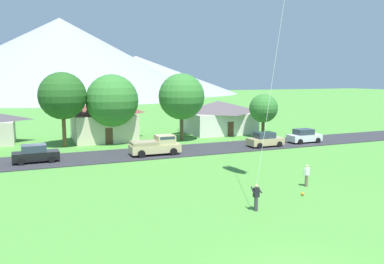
# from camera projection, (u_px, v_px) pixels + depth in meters

# --- Properties ---
(road_strip) EXTENTS (160.00, 6.61, 0.08)m
(road_strip) POSITION_uv_depth(u_px,v_px,m) (133.00, 154.00, 41.04)
(road_strip) COLOR #2D2D33
(road_strip) RESTS_ON ground
(mountain_east_ridge) EXTENTS (98.51, 98.51, 18.07)m
(mountain_east_ridge) POSITION_uv_depth(u_px,v_px,m) (136.00, 75.00, 190.17)
(mountain_east_ridge) COLOR #8E939E
(mountain_east_ridge) RESTS_ON ground
(mountain_far_west_ridge) EXTENTS (118.58, 118.58, 31.47)m
(mountain_far_west_ridge) POSITION_uv_depth(u_px,v_px,m) (61.00, 58.00, 157.94)
(mountain_far_west_ridge) COLOR #8E939E
(mountain_far_west_ridge) RESTS_ON ground
(house_leftmost) EXTENTS (9.94, 8.48, 4.66)m
(house_leftmost) POSITION_uv_depth(u_px,v_px,m) (218.00, 116.00, 56.98)
(house_leftmost) COLOR silver
(house_leftmost) RESTS_ON ground
(house_right_center) EXTENTS (8.16, 8.58, 5.26)m
(house_right_center) POSITION_uv_depth(u_px,v_px,m) (103.00, 119.00, 50.58)
(house_right_center) COLOR beige
(house_right_center) RESTS_ON ground
(tree_left_of_center) EXTENTS (6.33, 6.33, 8.46)m
(tree_left_of_center) POSITION_uv_depth(u_px,v_px,m) (112.00, 101.00, 47.05)
(tree_left_of_center) COLOR brown
(tree_left_of_center) RESTS_ON ground
(tree_center) EXTENTS (5.46, 5.46, 8.71)m
(tree_center) POSITION_uv_depth(u_px,v_px,m) (63.00, 96.00, 44.80)
(tree_center) COLOR brown
(tree_center) RESTS_ON ground
(tree_right_of_center) EXTENTS (5.84, 5.84, 8.58)m
(tree_right_of_center) POSITION_uv_depth(u_px,v_px,m) (182.00, 97.00, 49.25)
(tree_right_of_center) COLOR brown
(tree_right_of_center) RESTS_ON ground
(tree_near_right) EXTENTS (3.85, 3.85, 5.86)m
(tree_near_right) POSITION_uv_depth(u_px,v_px,m) (263.00, 108.00, 52.47)
(tree_near_right) COLOR brown
(tree_near_right) RESTS_ON ground
(parked_car_white_west_end) EXTENTS (4.23, 2.14, 1.68)m
(parked_car_white_west_end) POSITION_uv_depth(u_px,v_px,m) (304.00, 136.00, 48.13)
(parked_car_white_west_end) COLOR white
(parked_car_white_west_end) RESTS_ON road_strip
(parked_car_black_mid_west) EXTENTS (4.26, 2.19, 1.68)m
(parked_car_black_mid_west) POSITION_uv_depth(u_px,v_px,m) (35.00, 154.00, 37.06)
(parked_car_black_mid_west) COLOR black
(parked_car_black_mid_west) RESTS_ON road_strip
(parked_car_tan_mid_east) EXTENTS (4.23, 2.13, 1.68)m
(parked_car_tan_mid_east) POSITION_uv_depth(u_px,v_px,m) (265.00, 140.00, 45.40)
(parked_car_tan_mid_east) COLOR tan
(parked_car_tan_mid_east) RESTS_ON road_strip
(pickup_truck_sand_west_side) EXTENTS (5.22, 2.36, 1.99)m
(pickup_truck_sand_west_side) POSITION_uv_depth(u_px,v_px,m) (156.00, 145.00, 40.65)
(pickup_truck_sand_west_side) COLOR #C6B284
(pickup_truck_sand_west_side) RESTS_ON road_strip
(watcher_person) EXTENTS (0.56, 0.24, 1.68)m
(watcher_person) POSITION_uv_depth(u_px,v_px,m) (307.00, 175.00, 29.07)
(watcher_person) COLOR #70604C
(watcher_person) RESTS_ON ground
(soccer_ball) EXTENTS (0.24, 0.24, 0.24)m
(soccer_ball) POSITION_uv_depth(u_px,v_px,m) (303.00, 194.00, 26.94)
(soccer_ball) COLOR orange
(soccer_ball) RESTS_ON ground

